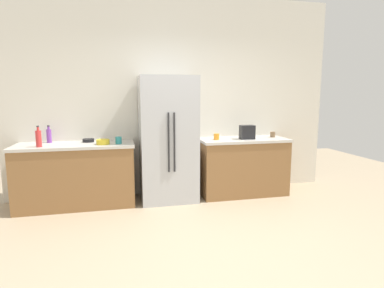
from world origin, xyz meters
name	(u,v)px	position (x,y,z in m)	size (l,w,h in m)	color
ground_plane	(209,246)	(0.00, 0.00, 0.00)	(10.28, 10.28, 0.00)	tan
kitchen_back_panel	(175,96)	(0.00, 2.01, 1.55)	(5.14, 0.10, 3.09)	silver
counter_left	(77,175)	(-1.49, 1.63, 0.45)	(1.62, 0.67, 0.89)	olive
counter_right	(242,166)	(1.01, 1.63, 0.45)	(1.38, 0.67, 0.89)	olive
refrigerator	(168,139)	(-0.18, 1.62, 0.92)	(0.82, 0.68, 1.84)	#B7BABF
toaster	(247,132)	(1.05, 1.55, 1.00)	(0.22, 0.14, 0.21)	black
bottle_a	(49,136)	(-1.86, 1.83, 0.99)	(0.07, 0.07, 0.25)	purple
bottle_b	(39,138)	(-1.91, 1.46, 1.01)	(0.07, 0.07, 0.28)	red
cup_a	(119,140)	(-0.89, 1.50, 0.94)	(0.09, 0.09, 0.10)	teal
cup_b	(216,137)	(0.56, 1.59, 0.94)	(0.08, 0.08, 0.09)	orange
cup_c	(273,134)	(1.54, 1.67, 0.93)	(0.08, 0.08, 0.09)	brown
bowl_a	(103,142)	(-1.11, 1.51, 0.93)	(0.18, 0.18, 0.07)	yellow
bowl_b	(88,140)	(-1.32, 1.78, 0.91)	(0.16, 0.16, 0.05)	black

